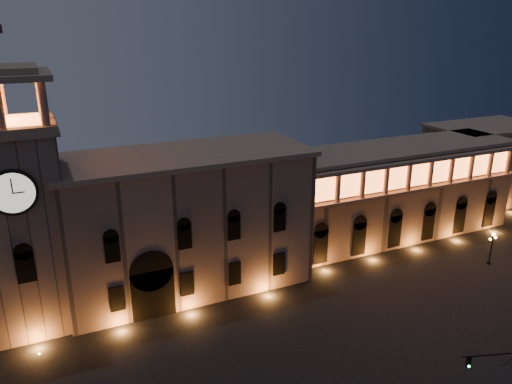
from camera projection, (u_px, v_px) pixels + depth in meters
ground at (279, 384)px, 47.09m from camera, size 160.00×160.00×0.00m
government_building at (186, 221)px, 62.27m from camera, size 30.80×12.80×17.60m
clock_tower at (20, 220)px, 53.02m from camera, size 9.80×9.80×32.40m
colonnade_wing at (393, 191)px, 77.81m from camera, size 40.60×11.50×14.50m
secondary_building at (483, 164)px, 93.33m from camera, size 20.00×12.00×14.00m
traffic_light at (506, 381)px, 41.68m from camera, size 5.30×1.93×7.58m
street_lamp_near at (492, 245)px, 69.47m from camera, size 1.66×0.49×4.79m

